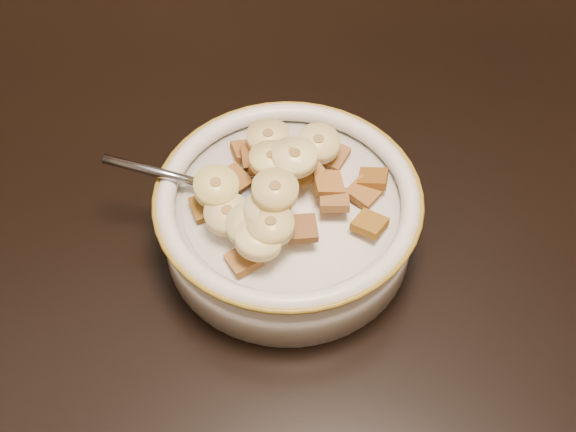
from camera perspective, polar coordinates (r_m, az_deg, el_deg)
name	(u,v)px	position (r m, az deg, el deg)	size (l,w,h in m)	color
table	(151,168)	(0.68, -9.71, 3.38)	(1.40, 0.90, 0.04)	black
cereal_bowl	(288,223)	(0.58, 0.00, -0.51)	(0.18, 0.18, 0.04)	beige
milk	(288,204)	(0.56, 0.00, 0.83)	(0.15, 0.15, 0.00)	white
spoon	(248,195)	(0.56, -2.89, 1.50)	(0.03, 0.04, 0.01)	gray
cereal_square_0	(233,180)	(0.56, -3.91, 2.56)	(0.02, 0.02, 0.01)	#925A25
cereal_square_1	(206,207)	(0.56, -5.85, 0.65)	(0.02, 0.02, 0.01)	brown
cereal_square_2	(221,188)	(0.56, -4.76, 2.02)	(0.02, 0.02, 0.01)	brown
cereal_square_3	(334,200)	(0.55, 3.32, 1.14)	(0.02, 0.02, 0.01)	brown
cereal_square_4	(333,155)	(0.59, 3.20, 4.35)	(0.02, 0.02, 0.01)	brown
cereal_square_5	(373,179)	(0.57, 6.06, 2.67)	(0.02, 0.02, 0.01)	brown
cereal_square_6	(256,156)	(0.58, -2.32, 4.26)	(0.02, 0.02, 0.01)	brown
cereal_square_7	(247,151)	(0.59, -2.95, 4.65)	(0.02, 0.02, 0.01)	brown
cereal_square_8	(271,179)	(0.55, -1.24, 2.64)	(0.02, 0.02, 0.01)	brown
cereal_square_9	(307,169)	(0.56, 1.33, 3.34)	(0.02, 0.02, 0.01)	brown
cereal_square_10	(272,186)	(0.54, -1.13, 2.13)	(0.02, 0.02, 0.01)	brown
cereal_square_11	(328,184)	(0.55, 2.88, 2.32)	(0.02, 0.02, 0.01)	#94581C
cereal_square_12	(244,260)	(0.53, -3.17, -3.14)	(0.02, 0.02, 0.01)	#9A5C31
cereal_square_13	(263,214)	(0.54, -1.77, 0.16)	(0.02, 0.02, 0.01)	brown
cereal_square_14	(270,152)	(0.58, -1.28, 4.60)	(0.02, 0.02, 0.01)	brown
cereal_square_15	(281,167)	(0.56, -0.51, 3.52)	(0.02, 0.02, 0.01)	brown
cereal_square_16	(364,192)	(0.56, 5.40, 1.68)	(0.02, 0.02, 0.01)	brown
cereal_square_17	(302,229)	(0.53, 0.99, -0.90)	(0.02, 0.02, 0.01)	brown
cereal_square_18	(267,165)	(0.57, -1.51, 3.65)	(0.02, 0.02, 0.01)	#95592B
cereal_square_19	(370,224)	(0.54, 5.82, -0.57)	(0.02, 0.02, 0.01)	brown
banana_slice_0	(318,143)	(0.58, 2.18, 5.18)	(0.03, 0.03, 0.01)	#DEC86E
banana_slice_1	(269,224)	(0.52, -1.36, -0.59)	(0.03, 0.03, 0.01)	beige
banana_slice_2	(216,187)	(0.54, -5.13, 2.09)	(0.03, 0.03, 0.01)	#EBDB77
banana_slice_3	(227,214)	(0.53, -4.34, 0.12)	(0.03, 0.03, 0.01)	beige
banana_slice_4	(294,156)	(0.55, 0.42, 4.28)	(0.03, 0.03, 0.01)	beige
banana_slice_5	(275,190)	(0.53, -0.93, 1.84)	(0.03, 0.03, 0.01)	tan
banana_slice_6	(267,211)	(0.53, -1.48, 0.36)	(0.03, 0.03, 0.01)	beige
banana_slice_7	(268,138)	(0.57, -1.42, 5.59)	(0.03, 0.03, 0.01)	#DCBF70
banana_slice_8	(259,239)	(0.52, -2.10, -1.65)	(0.03, 0.03, 0.01)	#F5D97C
banana_slice_9	(249,225)	(0.53, -2.77, -0.67)	(0.03, 0.03, 0.01)	#F2E595
banana_slice_10	(295,158)	(0.55, 0.51, 4.16)	(0.03, 0.03, 0.01)	beige
banana_slice_11	(271,225)	(0.52, -1.23, -0.68)	(0.03, 0.03, 0.01)	#D2BA65
banana_slice_12	(272,159)	(0.55, -1.16, 4.07)	(0.03, 0.03, 0.01)	#F2E77B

